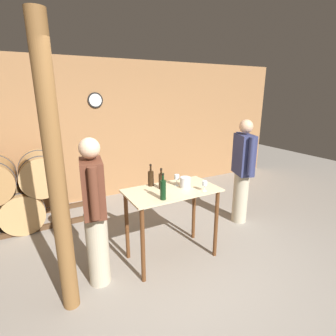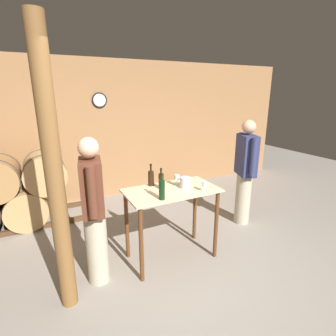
{
  "view_description": "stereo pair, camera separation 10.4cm",
  "coord_description": "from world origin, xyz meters",
  "px_view_note": "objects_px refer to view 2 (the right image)",
  "views": [
    {
      "loc": [
        -1.46,
        -2.08,
        2.1
      ],
      "look_at": [
        0.02,
        0.63,
        1.19
      ],
      "focal_mm": 28.0,
      "sensor_mm": 36.0,
      "label": 1
    },
    {
      "loc": [
        -1.37,
        -2.13,
        2.1
      ],
      "look_at": [
        0.02,
        0.63,
        1.19
      ],
      "focal_mm": 28.0,
      "sensor_mm": 36.0,
      "label": 2
    }
  ],
  "objects_px": {
    "wine_bottle_left": "(151,178)",
    "person_host": "(245,171)",
    "wine_bottle_center": "(161,180)",
    "wine_bottle_far_left": "(162,189)",
    "wooden_post": "(55,179)",
    "ice_bucket": "(185,183)",
    "wine_glass_near_left": "(177,178)",
    "person_visitor_with_scarf": "(94,210)",
    "wine_glass_near_center": "(204,184)"
  },
  "relations": [
    {
      "from": "wine_bottle_far_left",
      "to": "ice_bucket",
      "type": "relative_size",
      "value": 2.26
    },
    {
      "from": "wine_glass_near_left",
      "to": "person_visitor_with_scarf",
      "type": "distance_m",
      "value": 1.09
    },
    {
      "from": "wine_glass_near_center",
      "to": "person_host",
      "type": "distance_m",
      "value": 1.3
    },
    {
      "from": "wooden_post",
      "to": "wine_glass_near_left",
      "type": "relative_size",
      "value": 18.29
    },
    {
      "from": "wooden_post",
      "to": "wine_bottle_left",
      "type": "relative_size",
      "value": 9.54
    },
    {
      "from": "ice_bucket",
      "to": "wine_bottle_far_left",
      "type": "bearing_deg",
      "value": -154.16
    },
    {
      "from": "wine_glass_near_center",
      "to": "wine_glass_near_left",
      "type": "bearing_deg",
      "value": 121.42
    },
    {
      "from": "person_host",
      "to": "person_visitor_with_scarf",
      "type": "distance_m",
      "value": 2.46
    },
    {
      "from": "wine_glass_near_center",
      "to": "wine_bottle_left",
      "type": "bearing_deg",
      "value": 135.25
    },
    {
      "from": "wine_bottle_left",
      "to": "ice_bucket",
      "type": "relative_size",
      "value": 2.1
    },
    {
      "from": "wooden_post",
      "to": "person_visitor_with_scarf",
      "type": "bearing_deg",
      "value": 30.08
    },
    {
      "from": "wine_glass_near_center",
      "to": "person_visitor_with_scarf",
      "type": "height_order",
      "value": "person_visitor_with_scarf"
    },
    {
      "from": "wine_bottle_center",
      "to": "person_visitor_with_scarf",
      "type": "height_order",
      "value": "person_visitor_with_scarf"
    },
    {
      "from": "wine_glass_near_center",
      "to": "ice_bucket",
      "type": "relative_size",
      "value": 0.95
    },
    {
      "from": "ice_bucket",
      "to": "person_host",
      "type": "relative_size",
      "value": 0.08
    },
    {
      "from": "wine_bottle_left",
      "to": "wine_bottle_center",
      "type": "xyz_separation_m",
      "value": [
        0.07,
        -0.16,
        0.0
      ]
    },
    {
      "from": "wine_glass_near_center",
      "to": "person_visitor_with_scarf",
      "type": "bearing_deg",
      "value": 170.69
    },
    {
      "from": "wooden_post",
      "to": "wine_bottle_left",
      "type": "height_order",
      "value": "wooden_post"
    },
    {
      "from": "wine_glass_near_left",
      "to": "person_visitor_with_scarf",
      "type": "height_order",
      "value": "person_visitor_with_scarf"
    },
    {
      "from": "wine_bottle_left",
      "to": "wine_glass_near_left",
      "type": "bearing_deg",
      "value": -28.87
    },
    {
      "from": "wine_bottle_center",
      "to": "person_visitor_with_scarf",
      "type": "xyz_separation_m",
      "value": [
        -0.85,
        -0.11,
        -0.17
      ]
    },
    {
      "from": "wine_bottle_left",
      "to": "person_visitor_with_scarf",
      "type": "xyz_separation_m",
      "value": [
        -0.79,
        -0.27,
        -0.17
      ]
    },
    {
      "from": "wine_glass_near_left",
      "to": "person_host",
      "type": "height_order",
      "value": "person_host"
    },
    {
      "from": "wine_bottle_far_left",
      "to": "wine_bottle_center",
      "type": "height_order",
      "value": "wine_bottle_far_left"
    },
    {
      "from": "wooden_post",
      "to": "person_host",
      "type": "height_order",
      "value": "wooden_post"
    },
    {
      "from": "wine_glass_near_left",
      "to": "person_host",
      "type": "xyz_separation_m",
      "value": [
        1.36,
        0.23,
        -0.16
      ]
    },
    {
      "from": "wine_bottle_left",
      "to": "person_host",
      "type": "height_order",
      "value": "person_host"
    },
    {
      "from": "wine_bottle_left",
      "to": "wine_glass_near_left",
      "type": "height_order",
      "value": "wine_bottle_left"
    },
    {
      "from": "wine_bottle_far_left",
      "to": "person_host",
      "type": "relative_size",
      "value": 0.18
    },
    {
      "from": "wine_bottle_left",
      "to": "ice_bucket",
      "type": "xyz_separation_m",
      "value": [
        0.35,
        -0.27,
        -0.04
      ]
    },
    {
      "from": "wooden_post",
      "to": "person_host",
      "type": "distance_m",
      "value": 2.87
    },
    {
      "from": "ice_bucket",
      "to": "person_host",
      "type": "distance_m",
      "value": 1.35
    },
    {
      "from": "person_visitor_with_scarf",
      "to": "wine_bottle_left",
      "type": "bearing_deg",
      "value": 19.15
    },
    {
      "from": "wine_bottle_center",
      "to": "person_host",
      "type": "distance_m",
      "value": 1.61
    },
    {
      "from": "wine_glass_near_center",
      "to": "person_visitor_with_scarf",
      "type": "relative_size",
      "value": 0.08
    },
    {
      "from": "wine_bottle_far_left",
      "to": "person_visitor_with_scarf",
      "type": "height_order",
      "value": "person_visitor_with_scarf"
    },
    {
      "from": "wooden_post",
      "to": "ice_bucket",
      "type": "height_order",
      "value": "wooden_post"
    },
    {
      "from": "wine_bottle_far_left",
      "to": "wine_bottle_left",
      "type": "height_order",
      "value": "wine_bottle_far_left"
    },
    {
      "from": "wine_bottle_far_left",
      "to": "wine_bottle_center",
      "type": "bearing_deg",
      "value": 66.05
    },
    {
      "from": "wine_bottle_far_left",
      "to": "person_visitor_with_scarf",
      "type": "distance_m",
      "value": 0.76
    },
    {
      "from": "wooden_post",
      "to": "wine_bottle_far_left",
      "type": "relative_size",
      "value": 8.83
    },
    {
      "from": "wine_bottle_center",
      "to": "ice_bucket",
      "type": "bearing_deg",
      "value": -20.74
    },
    {
      "from": "wine_bottle_center",
      "to": "wine_bottle_left",
      "type": "bearing_deg",
      "value": 112.5
    },
    {
      "from": "wine_bottle_far_left",
      "to": "person_host",
      "type": "bearing_deg",
      "value": 17.55
    },
    {
      "from": "wine_glass_near_left",
      "to": "ice_bucket",
      "type": "distance_m",
      "value": 0.13
    },
    {
      "from": "wine_bottle_center",
      "to": "ice_bucket",
      "type": "relative_size",
      "value": 1.95
    },
    {
      "from": "wooden_post",
      "to": "person_host",
      "type": "xyz_separation_m",
      "value": [
        2.78,
        0.55,
        -0.45
      ]
    },
    {
      "from": "ice_bucket",
      "to": "person_visitor_with_scarf",
      "type": "distance_m",
      "value": 1.14
    },
    {
      "from": "wine_bottle_far_left",
      "to": "wine_glass_near_left",
      "type": "relative_size",
      "value": 2.07
    },
    {
      "from": "wooden_post",
      "to": "person_visitor_with_scarf",
      "type": "xyz_separation_m",
      "value": [
        0.35,
        0.2,
        -0.47
      ]
    }
  ]
}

